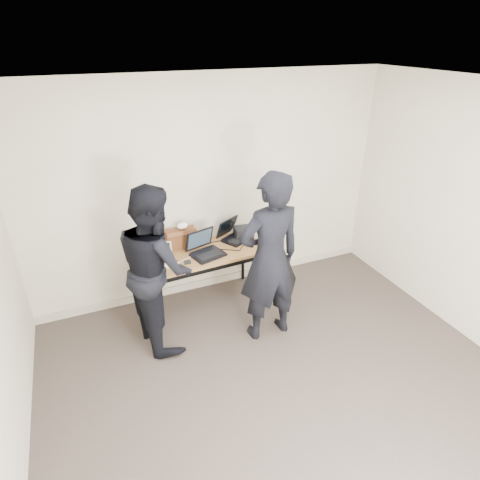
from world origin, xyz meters
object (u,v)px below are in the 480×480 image
laptop_center (205,249)px  person_observer (156,267)px  laptop_beige (160,259)px  laptop_right (234,235)px  leather_satchel (181,238)px  desk (202,257)px  person_typist (270,259)px  equipment_box (244,232)px

laptop_center → person_observer: bearing=-165.4°
laptop_beige → person_observer: (-0.12, -0.39, 0.13)m
laptop_right → leather_satchel: 0.68m
person_observer → desk: bearing=-64.9°
desk → person_typist: 0.99m
laptop_beige → laptop_right: bearing=28.7°
person_observer → equipment_box: bearing=-72.8°
laptop_center → desk: bearing=123.2°
laptop_center → laptop_beige: bearing=163.6°
leather_satchel → laptop_center: bearing=-50.6°
desk → person_typist: (0.49, -0.81, 0.30)m
laptop_right → laptop_center: bearing=177.6°
laptop_right → equipment_box: size_ratio=2.02×
leather_satchel → equipment_box: 0.81m
laptop_beige → laptop_center: (0.54, -0.01, 0.02)m
equipment_box → person_observer: (-1.25, -0.60, 0.11)m
laptop_beige → leather_satchel: (0.32, 0.25, 0.08)m
leather_satchel → person_typist: 1.24m
desk → equipment_box: size_ratio=6.67×
laptop_center → person_observer: size_ratio=0.25×
laptop_right → person_observer: bearing=179.7°
laptop_right → equipment_box: laptop_right is taller
desk → person_observer: size_ratio=0.85×
laptop_center → person_typist: 0.92m
equipment_box → desk: bearing=-163.0°
laptop_beige → equipment_box: laptop_beige is taller
laptop_right → person_observer: size_ratio=0.26×
desk → leather_satchel: 0.35m
equipment_box → leather_satchel: bearing=177.5°
laptop_beige → leather_satchel: 0.42m
laptop_center → leather_satchel: 0.34m
equipment_box → person_typist: person_typist is taller
laptop_beige → person_typist: bearing=-22.2°
leather_satchel → equipment_box: (0.81, -0.04, -0.06)m
leather_satchel → person_observer: person_observer is taller
leather_satchel → person_typist: size_ratio=0.19×
leather_satchel → person_observer: 0.78m
laptop_center → person_observer: (-0.66, -0.38, 0.11)m
laptop_right → leather_satchel: (-0.67, 0.03, 0.07)m
laptop_beige → person_typist: person_typist is taller
equipment_box → person_typist: 1.02m
desk → leather_satchel: size_ratio=4.24×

